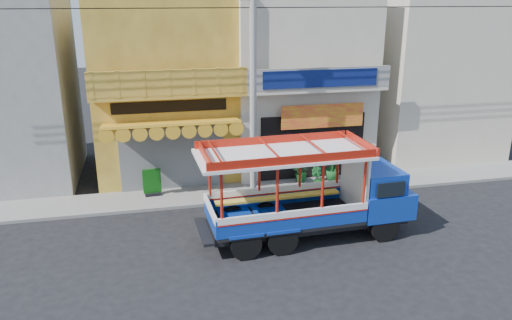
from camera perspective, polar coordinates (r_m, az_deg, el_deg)
The scene contains 12 objects.
ground at distance 17.23m, azimuth 5.37°, elevation -8.36°, with size 90.00×90.00×0.00m, color black.
sidewalk at distance 20.71m, azimuth 1.98°, elevation -3.39°, with size 30.00×2.00×0.12m, color slate.
shophouse_left at distance 22.87m, azimuth -10.36°, elevation 8.94°, with size 6.00×7.50×8.24m.
shophouse_right at distance 23.88m, azimuth 4.36°, elevation 9.56°, with size 6.00×6.75×8.24m.
party_pilaster at distance 20.19m, azimuth -1.29°, elevation 7.71°, with size 0.35×0.30×8.00m, color beige.
filler_building_right at distance 26.84m, azimuth 18.95°, elevation 8.94°, with size 6.00×6.00×7.60m, color beige.
utility_pole at distance 18.56m, azimuth 0.12°, elevation 10.01°, with size 28.00×0.26×9.00m.
songthaew_truck at distance 16.56m, azimuth 7.54°, elevation -3.59°, with size 7.10×2.59×3.27m.
green_sign at distance 20.23m, azimuth -11.78°, elevation -2.74°, with size 0.72×0.37×1.10m.
potted_plant_a at distance 21.36m, azimuth 5.17°, elevation -1.38°, with size 0.76×0.66×0.85m, color #154C1D.
potted_plant_b at distance 20.55m, azimuth 7.07°, elevation -2.11°, with size 0.52×0.42×0.95m, color #154C1D.
potted_plant_c at distance 21.68m, azimuth 8.71°, elevation -0.84°, with size 0.63×0.63×1.12m, color #154C1D.
Camera 1 is at (-4.94, -14.60, 7.69)m, focal length 35.00 mm.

